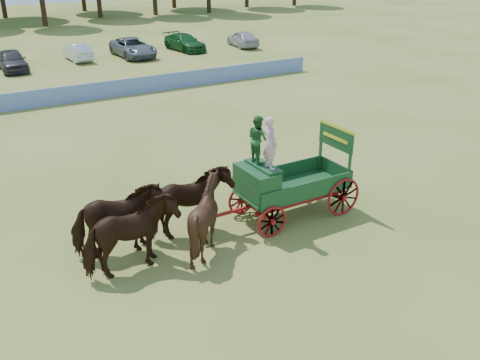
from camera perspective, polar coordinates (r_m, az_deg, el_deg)
name	(u,v)px	position (r m, az deg, el deg)	size (l,w,h in m)	color
ground	(334,191)	(21.09, 10.04, -1.15)	(160.00, 160.00, 0.00)	#9C8B46
horse_lead_left	(131,237)	(15.60, -11.58, -5.93)	(1.25, 2.74, 2.31)	#311A0D
horse_lead_right	(118,221)	(16.52, -12.90, -4.27)	(1.25, 2.74, 2.31)	#311A0D
horse_wheel_left	(206,216)	(16.40, -3.70, -3.89)	(1.87, 2.10, 2.32)	#311A0D
horse_wheel_right	(190,203)	(17.28, -5.38, -2.43)	(1.25, 2.74, 2.31)	#311A0D
farm_dray	(275,175)	(17.98, 3.75, 0.58)	(6.00, 2.00, 3.88)	maroon
sponsor_banner	(140,85)	(35.34, -10.63, 9.91)	(26.00, 0.08, 1.05)	#203FAE
parked_cars	(29,58)	(45.36, -21.63, 11.99)	(41.68, 6.89, 1.57)	silver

